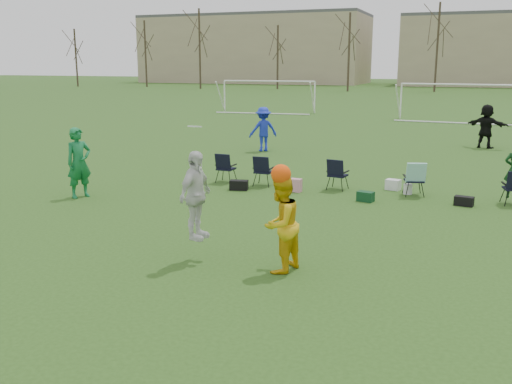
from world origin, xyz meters
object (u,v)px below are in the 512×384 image
at_px(fielder_green_near, 79,163).
at_px(goal_mid, 457,92).
at_px(goal_left, 269,87).
at_px(fielder_blue, 263,129).
at_px(fielder_black, 486,126).
at_px(center_contest, 246,211).

xyz_separation_m(fielder_green_near, goal_mid, (9.35, 27.30, 0.91)).
distance_m(goal_left, goal_mid, 14.14).
distance_m(fielder_blue, fielder_black, 10.21).
bearing_deg(fielder_green_near, goal_left, 35.65).
distance_m(fielder_blue, center_contest, 14.66).
distance_m(fielder_green_near, fielder_black, 18.39).
relative_size(fielder_green_near, goal_left, 0.27).
relative_size(fielder_black, goal_mid, 0.27).
xyz_separation_m(fielder_blue, center_contest, (4.75, -13.87, 0.14)).
relative_size(center_contest, goal_left, 0.36).
relative_size(fielder_green_near, goal_mid, 0.27).
xyz_separation_m(fielder_green_near, fielder_blue, (1.92, 10.18, -0.05)).
relative_size(fielder_blue, goal_mid, 0.26).
distance_m(fielder_blue, goal_left, 20.24).
bearing_deg(fielder_black, goal_mid, -59.89).
distance_m(fielder_blue, goal_mid, 18.69).
bearing_deg(center_contest, goal_mid, 85.05).
relative_size(fielder_black, center_contest, 0.74).
height_order(fielder_blue, goal_mid, goal_mid).
bearing_deg(goal_left, center_contest, -76.06).
distance_m(fielder_green_near, goal_mid, 28.87).
bearing_deg(center_contest, fielder_black, 76.46).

